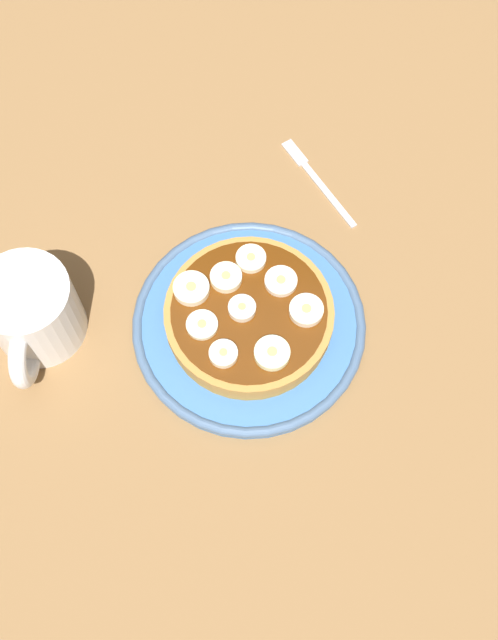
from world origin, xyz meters
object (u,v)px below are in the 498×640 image
(pancake_stack, at_px, (249,318))
(banana_slice_5, at_px, (306,312))
(banana_slice_1, at_px, (281,282))
(coffee_mug, at_px, (32,313))
(plate, at_px, (249,325))
(fork, at_px, (315,177))
(banana_slice_6, at_px, (250,259))
(banana_slice_2, at_px, (202,325))
(banana_slice_7, at_px, (223,354))
(banana_slice_3, at_px, (226,278))
(banana_slice_8, at_px, (191,289))
(banana_slice_4, at_px, (272,353))
(banana_slice_0, at_px, (242,313))

(pancake_stack, height_order, banana_slice_5, banana_slice_5)
(pancake_stack, relative_size, banana_slice_5, 5.20)
(banana_slice_1, bearing_deg, coffee_mug, -80.41)
(plate, relative_size, fork, 2.04)
(pancake_stack, relative_size, banana_slice_6, 5.71)
(banana_slice_2, distance_m, banana_slice_6, 0.08)
(banana_slice_6, bearing_deg, banana_slice_2, -30.54)
(plate, xyz_separation_m, fork, (-0.18, 0.07, -0.01))
(banana_slice_2, bearing_deg, banana_slice_1, 123.35)
(banana_slice_6, relative_size, banana_slice_7, 1.10)
(banana_slice_1, xyz_separation_m, banana_slice_3, (-0.00, -0.05, 0.00))
(banana_slice_1, xyz_separation_m, banana_slice_8, (0.01, -0.08, 0.00))
(banana_slice_2, xyz_separation_m, fork, (-0.20, 0.11, -0.04))
(banana_slice_2, relative_size, coffee_mug, 0.25)
(pancake_stack, height_order, banana_slice_3, banana_slice_3)
(banana_slice_1, distance_m, banana_slice_3, 0.05)
(banana_slice_8, bearing_deg, banana_slice_3, 112.01)
(pancake_stack, relative_size, banana_slice_4, 5.07)
(banana_slice_4, bearing_deg, fork, 169.24)
(plate, distance_m, banana_slice_0, 0.04)
(banana_slice_5, distance_m, fork, 0.19)
(plate, xyz_separation_m, banana_slice_7, (0.05, -0.02, 0.04))
(banana_slice_5, bearing_deg, fork, 176.30)
(banana_slice_2, height_order, coffee_mug, coffee_mug)
(banana_slice_2, bearing_deg, banana_slice_7, 36.78)
(banana_slice_5, bearing_deg, banana_slice_6, -135.05)
(plate, bearing_deg, banana_slice_6, -178.69)
(banana_slice_3, relative_size, banana_slice_8, 0.89)
(banana_slice_8, relative_size, coffee_mug, 0.28)
(banana_slice_3, height_order, coffee_mug, coffee_mug)
(banana_slice_2, height_order, banana_slice_4, banana_slice_4)
(banana_slice_4, relative_size, coffee_mug, 0.27)
(banana_slice_5, bearing_deg, banana_slice_2, -80.57)
(banana_slice_8, bearing_deg, banana_slice_0, 64.42)
(banana_slice_0, bearing_deg, fork, 158.79)
(pancake_stack, bearing_deg, banana_slice_5, 89.69)
(banana_slice_6, bearing_deg, banana_slice_5, 44.95)
(pancake_stack, height_order, banana_slice_8, banana_slice_8)
(banana_slice_8, distance_m, fork, 0.21)
(banana_slice_7, xyz_separation_m, fork, (-0.23, 0.09, -0.04))
(pancake_stack, bearing_deg, banana_slice_0, -62.39)
(banana_slice_0, height_order, banana_slice_5, same)
(plate, height_order, banana_slice_4, banana_slice_4)
(banana_slice_0, distance_m, banana_slice_4, 0.05)
(fork, bearing_deg, coffee_mug, -54.82)
(coffee_mug, xyz_separation_m, fork, (-0.19, 0.27, -0.04))
(plate, relative_size, banana_slice_6, 7.75)
(banana_slice_2, distance_m, banana_slice_5, 0.10)
(banana_slice_0, distance_m, banana_slice_3, 0.04)
(banana_slice_4, distance_m, coffee_mug, 0.23)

